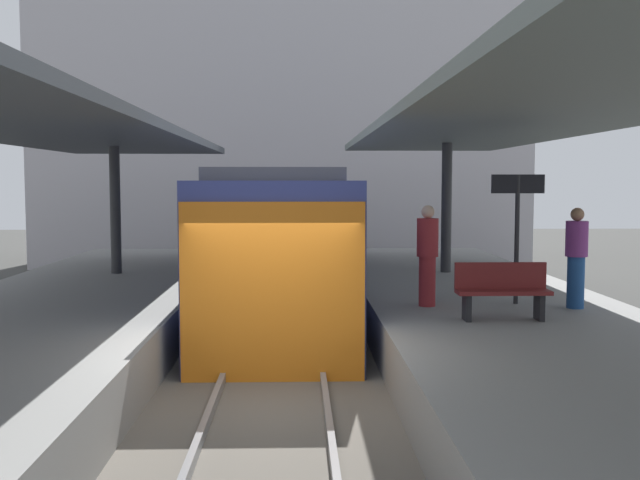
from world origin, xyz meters
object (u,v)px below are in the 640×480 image
at_px(platform_bench, 502,289).
at_px(passenger_mid_platform, 427,254).
at_px(commuter_train, 281,244).
at_px(passenger_far_end, 576,256).
at_px(platform_sign, 517,209).

distance_m(platform_bench, passenger_mid_platform, 1.63).
height_order(commuter_train, passenger_mid_platform, commuter_train).
distance_m(commuter_train, passenger_far_end, 6.58).
xyz_separation_m(commuter_train, platform_bench, (3.45, -5.33, -0.26)).
bearing_deg(passenger_mid_platform, platform_bench, -54.36).
relative_size(commuter_train, passenger_far_end, 7.02).
bearing_deg(passenger_mid_platform, commuter_train, 122.04).
relative_size(commuter_train, passenger_mid_platform, 6.88).
bearing_deg(platform_bench, commuter_train, 122.93).
bearing_deg(passenger_mid_platform, passenger_far_end, -6.79).
bearing_deg(commuter_train, platform_bench, -57.07).
height_order(passenger_mid_platform, passenger_far_end, passenger_mid_platform).
bearing_deg(passenger_far_end, passenger_mid_platform, 173.21).
relative_size(platform_bench, passenger_far_end, 0.84).
bearing_deg(platform_sign, passenger_mid_platform, -172.88).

